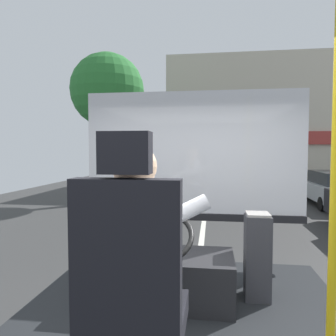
{
  "coord_description": "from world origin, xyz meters",
  "views": [
    {
      "loc": [
        0.22,
        -2.04,
        1.96
      ],
      "look_at": [
        -0.22,
        1.08,
        1.78
      ],
      "focal_mm": 34.12,
      "sensor_mm": 36.0,
      "label": 1
    }
  ],
  "objects_px": {
    "driver_seat": "(132,298)",
    "parked_car_blue": "(285,174)",
    "fare_box": "(257,256)",
    "parked_car_silver": "(336,188)",
    "steering_console": "(167,276)",
    "handrail_pole": "(335,187)",
    "bus_driver": "(137,247)"
  },
  "relations": [
    {
      "from": "steering_console",
      "to": "fare_box",
      "type": "distance_m",
      "value": 0.79
    },
    {
      "from": "bus_driver",
      "to": "fare_box",
      "type": "distance_m",
      "value": 1.52
    },
    {
      "from": "driver_seat",
      "to": "parked_car_blue",
      "type": "bearing_deg",
      "value": 75.5
    },
    {
      "from": "fare_box",
      "to": "parked_car_silver",
      "type": "height_order",
      "value": "fare_box"
    },
    {
      "from": "driver_seat",
      "to": "steering_console",
      "type": "bearing_deg",
      "value": 90.0
    },
    {
      "from": "driver_seat",
      "to": "parked_car_blue",
      "type": "xyz_separation_m",
      "value": [
        4.27,
        16.49,
        -0.61
      ]
    },
    {
      "from": "steering_console",
      "to": "parked_car_silver",
      "type": "bearing_deg",
      "value": 63.12
    },
    {
      "from": "driver_seat",
      "to": "fare_box",
      "type": "xyz_separation_m",
      "value": [
        0.76,
        1.36,
        -0.22
      ]
    },
    {
      "from": "fare_box",
      "to": "steering_console",
      "type": "bearing_deg",
      "value": -166.86
    },
    {
      "from": "fare_box",
      "to": "parked_car_blue",
      "type": "bearing_deg",
      "value": 76.95
    },
    {
      "from": "bus_driver",
      "to": "steering_console",
      "type": "xyz_separation_m",
      "value": [
        -0.0,
        1.08,
        -0.58
      ]
    },
    {
      "from": "bus_driver",
      "to": "handrail_pole",
      "type": "xyz_separation_m",
      "value": [
        0.97,
        0.15,
        0.3
      ]
    },
    {
      "from": "parked_car_silver",
      "to": "driver_seat",
      "type": "bearing_deg",
      "value": -114.2
    },
    {
      "from": "parked_car_silver",
      "to": "steering_console",
      "type": "bearing_deg",
      "value": -116.88
    },
    {
      "from": "steering_console",
      "to": "driver_seat",
      "type": "bearing_deg",
      "value": -90.0
    },
    {
      "from": "steering_console",
      "to": "parked_car_blue",
      "type": "xyz_separation_m",
      "value": [
        4.27,
        15.31,
        -0.24
      ]
    },
    {
      "from": "bus_driver",
      "to": "steering_console",
      "type": "bearing_deg",
      "value": 90.0
    },
    {
      "from": "driver_seat",
      "to": "parked_car_silver",
      "type": "relative_size",
      "value": 0.34
    },
    {
      "from": "steering_console",
      "to": "parked_car_silver",
      "type": "relative_size",
      "value": 0.28
    },
    {
      "from": "steering_console",
      "to": "handrail_pole",
      "type": "relative_size",
      "value": 0.5
    },
    {
      "from": "handrail_pole",
      "to": "parked_car_silver",
      "type": "height_order",
      "value": "handrail_pole"
    },
    {
      "from": "parked_car_blue",
      "to": "handrail_pole",
      "type": "bearing_deg",
      "value": -101.47
    },
    {
      "from": "handrail_pole",
      "to": "fare_box",
      "type": "relative_size",
      "value": 2.96
    },
    {
      "from": "bus_driver",
      "to": "parked_car_silver",
      "type": "bearing_deg",
      "value": 65.58
    },
    {
      "from": "driver_seat",
      "to": "bus_driver",
      "type": "height_order",
      "value": "driver_seat"
    },
    {
      "from": "steering_console",
      "to": "fare_box",
      "type": "height_order",
      "value": "steering_console"
    },
    {
      "from": "driver_seat",
      "to": "bus_driver",
      "type": "distance_m",
      "value": 0.23
    },
    {
      "from": "steering_console",
      "to": "handrail_pole",
      "type": "bearing_deg",
      "value": -43.82
    },
    {
      "from": "fare_box",
      "to": "parked_car_blue",
      "type": "distance_m",
      "value": 15.54
    },
    {
      "from": "driver_seat",
      "to": "fare_box",
      "type": "relative_size",
      "value": 1.83
    },
    {
      "from": "handrail_pole",
      "to": "parked_car_silver",
      "type": "relative_size",
      "value": 0.56
    },
    {
      "from": "handrail_pole",
      "to": "steering_console",
      "type": "bearing_deg",
      "value": 136.18
    }
  ]
}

